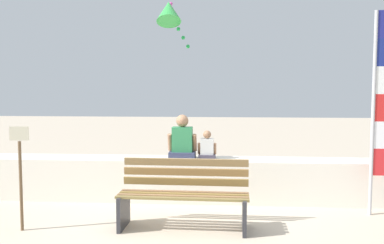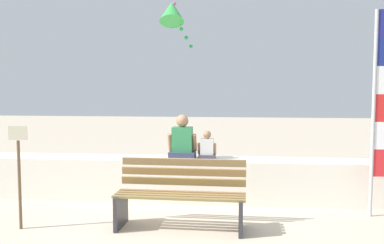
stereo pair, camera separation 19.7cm
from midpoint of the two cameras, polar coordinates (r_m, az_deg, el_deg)
name	(u,v)px [view 2 (the right image)]	position (r m, az deg, el deg)	size (l,w,h in m)	color
ground_plane	(181,220)	(6.16, -0.57, -12.84)	(40.00, 40.00, 0.00)	beige
seawall_ledge	(189,179)	(7.14, 0.44, -7.54)	(6.88, 0.63, 0.68)	silver
park_bench	(181,196)	(5.77, -0.49, -9.72)	(1.72, 0.65, 0.88)	olive
person_adult	(182,141)	(7.04, -0.48, -2.59)	(0.47, 0.35, 0.72)	#303552
person_child	(207,148)	(7.02, 2.80, -3.44)	(0.30, 0.22, 0.46)	#393544
flag_banner	(383,102)	(6.67, 24.72, 2.47)	(0.40, 0.05, 2.92)	#B7B7BC
kite_green	(172,12)	(9.31, -2.04, 14.31)	(0.73, 0.73, 1.09)	green
sign_post	(19,169)	(6.02, -20.99, -5.76)	(0.24, 0.05, 1.35)	brown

